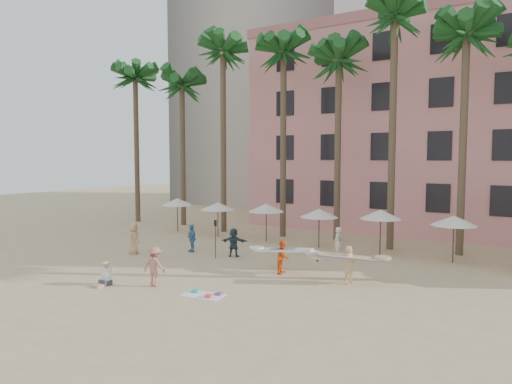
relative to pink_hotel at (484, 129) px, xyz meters
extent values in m
plane|color=#D1B789|center=(-7.00, -26.00, -8.00)|extent=(120.00, 120.00, 0.00)
cube|color=pink|center=(0.00, 0.00, 0.00)|extent=(35.00, 14.00, 16.00)
cube|color=#A89E8E|center=(-25.00, 12.00, 17.00)|extent=(22.00, 18.00, 50.00)
cylinder|color=brown|center=(-27.00, -11.00, -1.50)|extent=(0.44, 0.44, 13.00)
cylinder|color=brown|center=(-22.00, -10.50, -2.00)|extent=(0.44, 0.44, 12.00)
cylinder|color=brown|center=(-17.00, -11.50, -1.00)|extent=(0.44, 0.44, 14.00)
cylinder|color=brown|center=(-12.00, -11.00, -1.25)|extent=(0.44, 0.44, 13.50)
cylinder|color=brown|center=(-8.00, -10.50, -1.75)|extent=(0.44, 0.44, 12.50)
cylinder|color=brown|center=(-4.00, -11.50, -0.75)|extent=(0.44, 0.44, 14.50)
cylinder|color=brown|center=(0.00, -11.00, -1.50)|extent=(0.44, 0.44, 13.00)
cylinder|color=#332B23|center=(-20.00, -13.50, -6.75)|extent=(0.07, 0.07, 2.50)
cone|color=white|center=(-20.00, -13.50, -5.65)|extent=(2.50, 2.50, 0.55)
cylinder|color=#332B23|center=(-16.00, -13.60, -6.80)|extent=(0.07, 0.07, 2.40)
cone|color=white|center=(-16.00, -13.60, -5.75)|extent=(2.50, 2.50, 0.55)
cylinder|color=#332B23|center=(-12.00, -13.40, -6.75)|extent=(0.07, 0.07, 2.50)
cone|color=white|center=(-12.00, -13.40, -5.65)|extent=(2.50, 2.50, 0.55)
cylinder|color=#332B23|center=(-8.00, -13.50, -6.80)|extent=(0.07, 0.07, 2.40)
cone|color=white|center=(-8.00, -13.50, -5.75)|extent=(2.50, 2.50, 0.55)
cylinder|color=#332B23|center=(-4.00, -13.60, -6.70)|extent=(0.07, 0.07, 2.60)
cone|color=white|center=(-4.00, -13.60, -5.55)|extent=(2.50, 2.50, 0.55)
cylinder|color=#332B23|center=(0.00, -13.40, -6.75)|extent=(0.07, 0.07, 2.50)
cone|color=white|center=(0.00, -13.40, -5.65)|extent=(2.50, 2.50, 0.55)
cube|color=white|center=(-7.98, -25.42, -7.99)|extent=(1.92, 1.23, 0.02)
cube|color=#2AB797|center=(-8.50, -25.29, -7.93)|extent=(0.33, 0.29, 0.10)
cube|color=#FD465B|center=(-7.56, -25.56, -7.92)|extent=(0.31, 0.26, 0.12)
cube|color=#813B8F|center=(-7.43, -25.04, -7.94)|extent=(0.30, 0.33, 0.08)
imported|color=#E0B87E|center=(-3.34, -20.45, -7.11)|extent=(0.52, 0.71, 1.77)
cube|color=tan|center=(-3.34, -20.45, -6.76)|extent=(2.98, 2.05, 0.36)
imported|color=#FF601A|center=(-6.87, -20.36, -7.16)|extent=(0.78, 0.93, 1.69)
cube|color=silver|center=(-6.87, -20.36, -6.82)|extent=(3.03, 1.14, 0.31)
imported|color=#4E85B6|center=(-14.13, -18.80, -7.15)|extent=(1.08, 0.80, 1.71)
imported|color=tan|center=(-16.71, -21.12, -7.06)|extent=(0.85, 1.06, 1.89)
imported|color=#2D3E4F|center=(-11.15, -18.56, -7.16)|extent=(1.64, 1.00, 1.69)
imported|color=white|center=(-5.88, -15.64, -7.10)|extent=(0.59, 0.75, 1.79)
imported|color=#B97062|center=(-10.69, -25.47, -7.09)|extent=(1.27, 0.86, 1.81)
cylinder|color=black|center=(-11.78, -19.49, -6.95)|extent=(0.04, 0.04, 2.10)
cube|color=black|center=(-11.78, -19.49, -5.95)|extent=(0.18, 0.03, 0.35)
cube|color=#3F3F4C|center=(-12.72, -26.56, -7.88)|extent=(0.46, 0.43, 0.25)
cube|color=tan|center=(-12.72, -26.93, -7.94)|extent=(0.41, 0.46, 0.12)
cube|color=white|center=(-12.72, -26.51, -7.49)|extent=(0.45, 0.27, 0.57)
sphere|color=tan|center=(-12.72, -26.51, -7.07)|extent=(0.25, 0.25, 0.25)
camera|label=1|loc=(3.91, -40.23, -2.17)|focal=32.00mm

